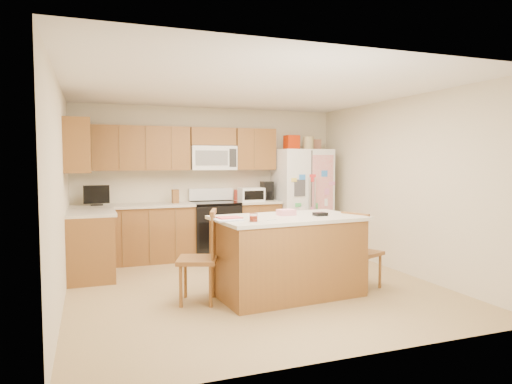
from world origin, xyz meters
name	(u,v)px	position (x,y,z in m)	size (l,w,h in m)	color
ground	(254,286)	(0.00, 0.00, 0.00)	(4.50, 4.50, 0.00)	tan
room_shell	(254,174)	(0.00, 0.00, 1.44)	(4.60, 4.60, 2.52)	beige
cabinetry	(156,205)	(-0.98, 1.79, 0.91)	(3.36, 1.56, 2.15)	brown
stove	(215,228)	(0.00, 1.94, 0.47)	(0.76, 0.65, 1.13)	black
refrigerator	(302,199)	(1.57, 1.87, 0.92)	(0.90, 0.79, 2.04)	white
island	(288,255)	(0.25, -0.47, 0.48)	(1.84, 1.15, 1.04)	brown
windsor_chair_left	(200,259)	(-0.80, -0.39, 0.50)	(0.56, 0.57, 1.05)	brown
windsor_chair_back	(272,247)	(0.36, 0.28, 0.44)	(0.43, 0.41, 0.93)	brown
windsor_chair_right	(361,252)	(1.24, -0.52, 0.46)	(0.53, 0.54, 0.97)	brown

